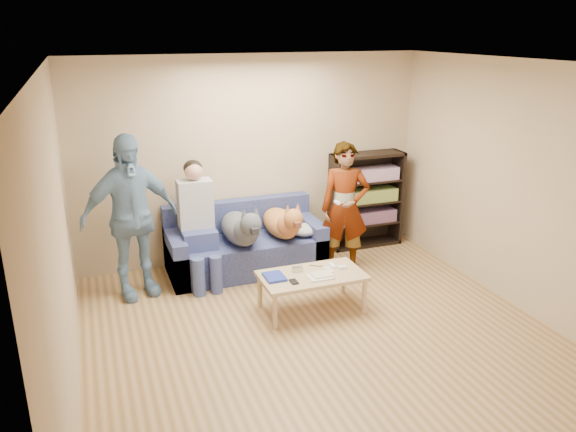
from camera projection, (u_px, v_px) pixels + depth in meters
name	position (u px, v px, depth m)	size (l,w,h in m)	color
ground	(332.00, 349.00, 5.31)	(5.00, 5.00, 0.00)	olive
ceiling	(340.00, 65.00, 4.48)	(5.00, 5.00, 0.00)	white
wall_back	(253.00, 159.00, 7.12)	(4.50, 4.50, 0.00)	tan
wall_front	(556.00, 378.00, 2.67)	(4.50, 4.50, 0.00)	tan
wall_left	(60.00, 253.00, 4.16)	(5.00, 5.00, 0.00)	tan
wall_right	(539.00, 194.00, 5.63)	(5.00, 5.00, 0.00)	tan
blanket	(305.00, 230.00, 7.00)	(0.39, 0.33, 0.14)	#A3A4A8
person_standing_right	(345.00, 208.00, 6.81)	(0.59, 0.39, 1.61)	gray
person_standing_left	(130.00, 217.00, 6.11)	(1.08, 0.45, 1.85)	#7CA3C7
held_controller	(337.00, 202.00, 6.52)	(0.04, 0.11, 0.03)	white
notebook_blue	(274.00, 277.00, 5.82)	(0.20, 0.26, 0.03)	navy
papers	(320.00, 277.00, 5.84)	(0.26, 0.20, 0.01)	silver
magazine	(322.00, 274.00, 5.86)	(0.22, 0.17, 0.01)	beige
camera_silver	(297.00, 269.00, 5.97)	(0.11, 0.06, 0.05)	#AEAEB2
controller_a	(332.00, 266.00, 6.09)	(0.04, 0.13, 0.03)	white
controller_b	(342.00, 267.00, 6.04)	(0.09, 0.06, 0.03)	silver
headphone_cup_a	(330.00, 271.00, 5.96)	(0.07, 0.07, 0.02)	white
headphone_cup_b	(327.00, 268.00, 6.03)	(0.07, 0.07, 0.02)	silver
pen_orange	(316.00, 280.00, 5.76)	(0.01, 0.01, 0.14)	#D85B1E
pen_black	(316.00, 266.00, 6.11)	(0.01, 0.01, 0.14)	black
wallet	(294.00, 282.00, 5.72)	(0.07, 0.12, 0.01)	black
sofa	(245.00, 247.00, 7.00)	(1.90, 0.85, 0.82)	#515B93
person_seated	(198.00, 219.00, 6.54)	(0.40, 0.73, 1.47)	#3C4984
dog_gray	(242.00, 228.00, 6.64)	(0.40, 1.25, 0.58)	#53555E
dog_tan	(283.00, 223.00, 6.87)	(0.38, 1.15, 0.54)	#B86D38
coffee_table	(312.00, 278.00, 5.93)	(1.10, 0.60, 0.42)	tan
bookshelf	(366.00, 198.00, 7.67)	(1.00, 0.34, 1.30)	black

